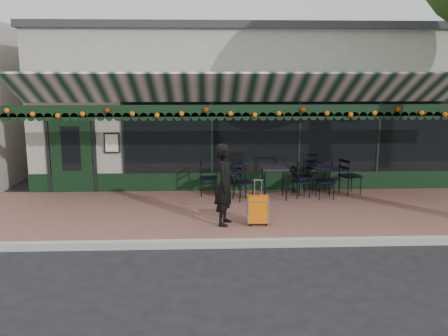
{
  "coord_description": "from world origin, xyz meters",
  "views": [
    {
      "loc": [
        -1.21,
        -8.82,
        3.28
      ],
      "look_at": [
        -0.77,
        1.6,
        1.24
      ],
      "focal_mm": 38.0,
      "sensor_mm": 36.0,
      "label": 1
    }
  ],
  "objects_px": {
    "cafe_table_a": "(319,171)",
    "chair_a_left": "(303,177)",
    "chair_b_right": "(301,182)",
    "woman": "(225,185)",
    "suitcase": "(258,210)",
    "chair_b_left": "(232,182)",
    "chair_solo": "(208,179)",
    "cafe_table_b": "(274,170)",
    "chair_a_right": "(350,176)",
    "chair_b_front": "(243,183)",
    "chair_a_front": "(325,182)"
  },
  "relations": [
    {
      "from": "woman",
      "to": "chair_a_left",
      "type": "xyz_separation_m",
      "value": [
        2.22,
        2.59,
        -0.41
      ]
    },
    {
      "from": "cafe_table_b",
      "to": "woman",
      "type": "bearing_deg",
      "value": -122.68
    },
    {
      "from": "cafe_table_b",
      "to": "chair_b_right",
      "type": "bearing_deg",
      "value": 6.12
    },
    {
      "from": "suitcase",
      "to": "chair_a_front",
      "type": "bearing_deg",
      "value": 47.84
    },
    {
      "from": "cafe_table_b",
      "to": "chair_a_left",
      "type": "relative_size",
      "value": 0.89
    },
    {
      "from": "chair_a_left",
      "to": "chair_a_front",
      "type": "xyz_separation_m",
      "value": [
        0.46,
        -0.52,
        -0.01
      ]
    },
    {
      "from": "chair_a_left",
      "to": "chair_b_front",
      "type": "height_order",
      "value": "chair_a_left"
    },
    {
      "from": "chair_a_front",
      "to": "cafe_table_b",
      "type": "bearing_deg",
      "value": 175.89
    },
    {
      "from": "chair_solo",
      "to": "chair_a_right",
      "type": "bearing_deg",
      "value": -89.94
    },
    {
      "from": "chair_a_right",
      "to": "chair_a_front",
      "type": "height_order",
      "value": "chair_a_right"
    },
    {
      "from": "woman",
      "to": "suitcase",
      "type": "relative_size",
      "value": 1.78
    },
    {
      "from": "chair_a_right",
      "to": "chair_solo",
      "type": "bearing_deg",
      "value": 71.14
    },
    {
      "from": "chair_solo",
      "to": "chair_b_right",
      "type": "bearing_deg",
      "value": -96.83
    },
    {
      "from": "chair_b_front",
      "to": "cafe_table_a",
      "type": "bearing_deg",
      "value": -5.86
    },
    {
      "from": "chair_a_left",
      "to": "chair_b_left",
      "type": "height_order",
      "value": "chair_a_left"
    },
    {
      "from": "woman",
      "to": "chair_a_front",
      "type": "relative_size",
      "value": 1.95
    },
    {
      "from": "woman",
      "to": "cafe_table_b",
      "type": "relative_size",
      "value": 2.13
    },
    {
      "from": "chair_a_right",
      "to": "chair_b_right",
      "type": "relative_size",
      "value": 1.16
    },
    {
      "from": "suitcase",
      "to": "chair_a_left",
      "type": "relative_size",
      "value": 1.07
    },
    {
      "from": "chair_a_right",
      "to": "chair_b_right",
      "type": "xyz_separation_m",
      "value": [
        -1.39,
        -0.29,
        -0.07
      ]
    },
    {
      "from": "cafe_table_b",
      "to": "chair_a_right",
      "type": "bearing_deg",
      "value": 9.99
    },
    {
      "from": "cafe_table_b",
      "to": "chair_b_right",
      "type": "distance_m",
      "value": 0.79
    },
    {
      "from": "suitcase",
      "to": "chair_b_left",
      "type": "distance_m",
      "value": 2.41
    },
    {
      "from": "chair_a_front",
      "to": "chair_b_front",
      "type": "distance_m",
      "value": 2.13
    },
    {
      "from": "woman",
      "to": "chair_b_left",
      "type": "height_order",
      "value": "woman"
    },
    {
      "from": "chair_solo",
      "to": "cafe_table_b",
      "type": "bearing_deg",
      "value": -102.19
    },
    {
      "from": "cafe_table_b",
      "to": "chair_b_right",
      "type": "height_order",
      "value": "chair_b_right"
    },
    {
      "from": "woman",
      "to": "suitcase",
      "type": "bearing_deg",
      "value": -81.1
    },
    {
      "from": "chair_b_right",
      "to": "chair_a_left",
      "type": "bearing_deg",
      "value": -31.01
    },
    {
      "from": "chair_a_left",
      "to": "chair_a_right",
      "type": "height_order",
      "value": "chair_a_right"
    },
    {
      "from": "cafe_table_b",
      "to": "chair_a_front",
      "type": "relative_size",
      "value": 0.92
    },
    {
      "from": "suitcase",
      "to": "cafe_table_b",
      "type": "distance_m",
      "value": 2.34
    },
    {
      "from": "chair_a_left",
      "to": "chair_solo",
      "type": "xyz_separation_m",
      "value": [
        -2.56,
        -0.08,
        -0.01
      ]
    },
    {
      "from": "woman",
      "to": "cafe_table_b",
      "type": "distance_m",
      "value": 2.54
    },
    {
      "from": "woman",
      "to": "chair_a_left",
      "type": "distance_m",
      "value": 3.44
    },
    {
      "from": "chair_b_left",
      "to": "chair_b_front",
      "type": "height_order",
      "value": "chair_b_front"
    },
    {
      "from": "woman",
      "to": "chair_a_right",
      "type": "relative_size",
      "value": 1.8
    },
    {
      "from": "cafe_table_a",
      "to": "suitcase",
      "type": "bearing_deg",
      "value": -125.73
    },
    {
      "from": "cafe_table_b",
      "to": "cafe_table_a",
      "type": "bearing_deg",
      "value": 22.49
    },
    {
      "from": "cafe_table_a",
      "to": "woman",
      "type": "bearing_deg",
      "value": -134.98
    },
    {
      "from": "chair_b_front",
      "to": "chair_solo",
      "type": "bearing_deg",
      "value": 125.2
    },
    {
      "from": "chair_a_left",
      "to": "cafe_table_a",
      "type": "bearing_deg",
      "value": 88.03
    },
    {
      "from": "chair_b_left",
      "to": "chair_solo",
      "type": "xyz_separation_m",
      "value": [
        -0.62,
        0.2,
        0.05
      ]
    },
    {
      "from": "chair_a_right",
      "to": "chair_b_right",
      "type": "height_order",
      "value": "chair_a_right"
    },
    {
      "from": "chair_a_right",
      "to": "chair_b_left",
      "type": "height_order",
      "value": "chair_a_right"
    },
    {
      "from": "chair_a_front",
      "to": "chair_b_front",
      "type": "xyz_separation_m",
      "value": [
        -2.13,
        -0.08,
        0.01
      ]
    },
    {
      "from": "cafe_table_a",
      "to": "chair_solo",
      "type": "bearing_deg",
      "value": -176.75
    },
    {
      "from": "woman",
      "to": "cafe_table_a",
      "type": "bearing_deg",
      "value": -30.54
    },
    {
      "from": "chair_a_front",
      "to": "cafe_table_a",
      "type": "bearing_deg",
      "value": 89.71
    },
    {
      "from": "cafe_table_a",
      "to": "chair_a_left",
      "type": "bearing_deg",
      "value": -168.51
    }
  ]
}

